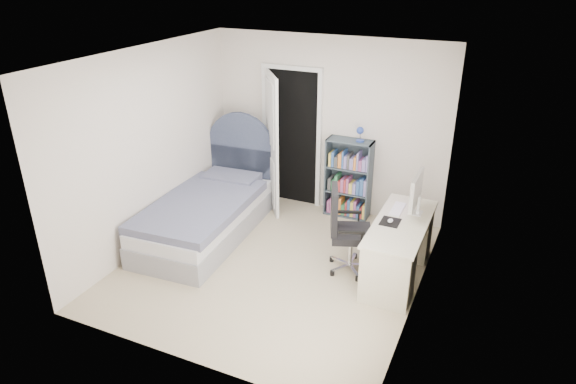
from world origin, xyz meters
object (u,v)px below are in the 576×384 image
at_px(nightstand, 257,177).
at_px(desk, 399,246).
at_px(floor_lamp, 273,168).
at_px(bed, 209,211).
at_px(bookcase, 349,182).
at_px(office_chair, 344,226).

distance_m(nightstand, desk, 2.77).
distance_m(nightstand, floor_lamp, 0.32).
bearing_deg(bed, nightstand, 86.12).
bearing_deg(floor_lamp, bookcase, -0.96).
height_order(bookcase, desk, bookcase).
bearing_deg(bed, bookcase, 39.24).
bearing_deg(floor_lamp, bed, -104.98).
bearing_deg(bookcase, floor_lamp, 179.04).
bearing_deg(bookcase, office_chair, -74.34).
bearing_deg(nightstand, bookcase, 1.53).
xyz_separation_m(floor_lamp, office_chair, (1.60, -1.41, 0.05)).
relative_size(floor_lamp, desk, 0.89).
distance_m(floor_lamp, bookcase, 1.21).
xyz_separation_m(bookcase, desk, (1.02, -1.25, -0.14)).
distance_m(floor_lamp, office_chair, 2.13).
relative_size(floor_lamp, bookcase, 0.96).
xyz_separation_m(floor_lamp, desk, (2.22, -1.28, -0.14)).
height_order(nightstand, office_chair, office_chair).
bearing_deg(office_chair, desk, 12.30).
height_order(bed, bookcase, bed).
bearing_deg(bed, office_chair, -3.74).
bearing_deg(floor_lamp, office_chair, -41.51).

